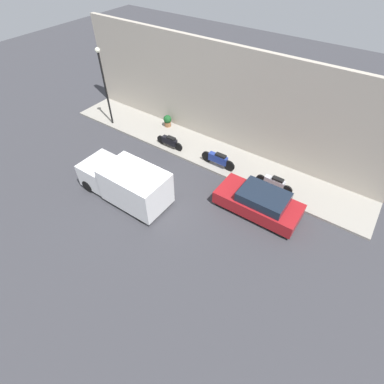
# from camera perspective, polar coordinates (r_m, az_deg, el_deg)

# --- Properties ---
(ground_plane) EXTENTS (60.00, 60.00, 0.00)m
(ground_plane) POSITION_cam_1_polar(r_m,az_deg,el_deg) (15.72, -8.24, -1.77)
(ground_plane) COLOR #38383D
(sidewalk) EXTENTS (2.79, 19.97, 0.13)m
(sidewalk) POSITION_cam_1_polar(r_m,az_deg,el_deg) (18.79, 2.35, 7.83)
(sidewalk) COLOR gray
(sidewalk) RESTS_ON ground_plane
(building_facade) EXTENTS (0.30, 19.97, 6.03)m
(building_facade) POSITION_cam_1_polar(r_m,az_deg,el_deg) (18.39, 5.40, 17.60)
(building_facade) COLOR #B2A899
(building_facade) RESTS_ON ground_plane
(parked_car) EXTENTS (1.84, 4.15, 1.33)m
(parked_car) POSITION_cam_1_polar(r_m,az_deg,el_deg) (14.98, 12.67, -1.88)
(parked_car) COLOR maroon
(parked_car) RESTS_ON ground_plane
(delivery_van) EXTENTS (2.01, 4.94, 1.99)m
(delivery_van) POSITION_cam_1_polar(r_m,az_deg,el_deg) (15.52, -12.65, 1.91)
(delivery_van) COLOR white
(delivery_van) RESTS_ON ground_plane
(scooter_silver) EXTENTS (0.30, 2.04, 0.78)m
(scooter_silver) POSITION_cam_1_polar(r_m,az_deg,el_deg) (16.37, 15.43, 1.74)
(scooter_silver) COLOR #B7B7BF
(scooter_silver) RESTS_ON sidewalk
(motorcycle_black) EXTENTS (0.30, 1.92, 0.75)m
(motorcycle_black) POSITION_cam_1_polar(r_m,az_deg,el_deg) (18.84, -4.27, 9.60)
(motorcycle_black) COLOR black
(motorcycle_black) RESTS_ON sidewalk
(motorcycle_blue) EXTENTS (0.30, 2.16, 0.86)m
(motorcycle_blue) POSITION_cam_1_polar(r_m,az_deg,el_deg) (17.29, 5.00, 6.24)
(motorcycle_blue) COLOR navy
(motorcycle_blue) RESTS_ON sidewalk
(streetlamp) EXTENTS (0.31, 0.31, 5.00)m
(streetlamp) POSITION_cam_1_polar(r_m,az_deg,el_deg) (20.73, -16.50, 20.00)
(streetlamp) COLOR black
(streetlamp) RESTS_ON sidewalk
(potted_plant) EXTENTS (0.54, 0.54, 0.80)m
(potted_plant) POSITION_cam_1_polar(r_m,az_deg,el_deg) (20.91, -4.69, 13.43)
(potted_plant) COLOR brown
(potted_plant) RESTS_ON sidewalk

